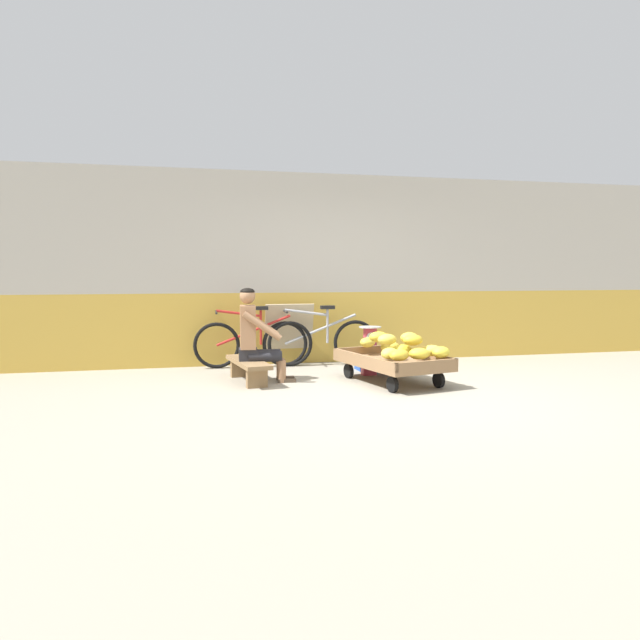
{
  "coord_description": "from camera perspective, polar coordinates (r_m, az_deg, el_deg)",
  "views": [
    {
      "loc": [
        -2.18,
        -5.97,
        1.33
      ],
      "look_at": [
        -0.5,
        1.06,
        0.75
      ],
      "focal_mm": 33.6,
      "sensor_mm": 36.0,
      "label": 1
    }
  ],
  "objects": [
    {
      "name": "ground_plane",
      "position": [
        6.49,
        6.57,
        -7.27
      ],
      "size": [
        80.0,
        80.0,
        0.0
      ],
      "primitive_type": "plane",
      "color": "gray"
    },
    {
      "name": "back_wall",
      "position": [
        8.93,
        0.73,
        4.89
      ],
      "size": [
        16.0,
        0.3,
        2.75
      ],
      "color": "gold",
      "rests_on": "ground"
    },
    {
      "name": "banana_cart",
      "position": [
        7.26,
        6.85,
        -4.08
      ],
      "size": [
        1.13,
        1.59,
        0.36
      ],
      "color": "#8E6B47",
      "rests_on": "ground"
    },
    {
      "name": "banana_pile",
      "position": [
        7.09,
        7.69,
        -2.46
      ],
      "size": [
        0.9,
        1.49,
        0.26
      ],
      "color": "gold",
      "rests_on": "banana_cart"
    },
    {
      "name": "low_bench",
      "position": [
        7.31,
        -6.86,
        -4.34
      ],
      "size": [
        0.46,
        1.13,
        0.27
      ],
      "color": "olive",
      "rests_on": "ground"
    },
    {
      "name": "vendor_seated",
      "position": [
        7.27,
        -6.19,
        -1.46
      ],
      "size": [
        0.7,
        0.51,
        1.14
      ],
      "color": "#9E704C",
      "rests_on": "ground"
    },
    {
      "name": "plastic_crate",
      "position": [
        8.2,
        4.77,
        -3.7
      ],
      "size": [
        0.36,
        0.28,
        0.3
      ],
      "color": "#234CA8",
      "rests_on": "ground"
    },
    {
      "name": "weighing_scale",
      "position": [
        8.16,
        4.79,
        -1.6
      ],
      "size": [
        0.3,
        0.3,
        0.29
      ],
      "color": "#28282D",
      "rests_on": "plastic_crate"
    },
    {
      "name": "bicycle_near_left",
      "position": [
        8.39,
        -6.36,
        -2.13
      ],
      "size": [
        1.66,
        0.48,
        0.86
      ],
      "color": "black",
      "rests_on": "ground"
    },
    {
      "name": "bicycle_far_left",
      "position": [
        8.52,
        0.02,
        -1.99
      ],
      "size": [
        1.66,
        0.48,
        0.86
      ],
      "color": "black",
      "rests_on": "ground"
    },
    {
      "name": "sign_board",
      "position": [
        8.66,
        -2.99,
        -1.34
      ],
      "size": [
        0.7,
        0.24,
        0.88
      ],
      "color": "#C6B289",
      "rests_on": "ground"
    },
    {
      "name": "shopping_bag",
      "position": [
        7.8,
        4.66,
        -4.36
      ],
      "size": [
        0.18,
        0.12,
        0.24
      ],
      "primitive_type": "cube",
      "color": "#D13D4C",
      "rests_on": "ground"
    }
  ]
}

